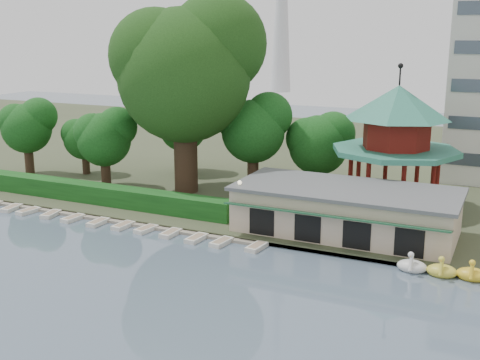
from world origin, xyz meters
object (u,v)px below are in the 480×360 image
Objects in this scene: boathouse at (346,210)px; big_tree at (187,65)px; pavilion at (396,134)px; dock at (101,217)px.

big_tree is at bearing 161.62° from boathouse.
big_tree is (-20.81, -3.78, 6.18)m from pavilion.
boathouse is 0.90× the size of big_tree.
boathouse is at bearing 12.24° from dock.
dock is 1.65× the size of big_tree.
dock is at bearing -106.13° from big_tree.
big_tree is (-18.81, 6.25, 11.30)m from boathouse.
pavilion is 22.04m from big_tree.
boathouse is (22.00, 4.77, 2.25)m from dock.
pavilion is at bearing 10.29° from big_tree.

